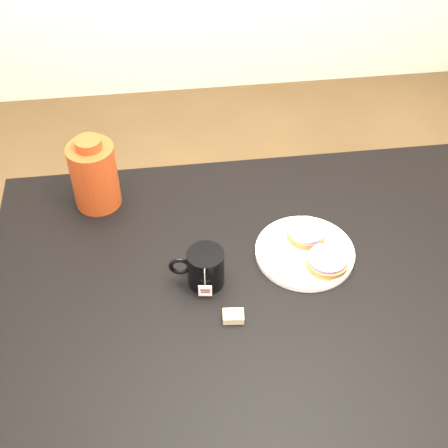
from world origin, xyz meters
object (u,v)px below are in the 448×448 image
at_px(teabag_pouch, 233,316).
at_px(bagel_back, 306,233).
at_px(plate, 305,252).
at_px(bagel_front, 327,261).
at_px(table, 294,305).
at_px(bagel_package, 94,175).
at_px(mug, 205,268).

bearing_deg(teabag_pouch, bagel_back, 45.70).
height_order(plate, bagel_back, bagel_back).
xyz_separation_m(plate, bagel_back, (0.01, 0.04, 0.02)).
xyz_separation_m(plate, bagel_front, (0.04, -0.05, 0.02)).
distance_m(table, bagel_back, 0.17).
relative_size(table, teabag_pouch, 31.11).
height_order(table, bagel_front, bagel_front).
distance_m(plate, bagel_package, 0.55).
relative_size(bagel_front, teabag_pouch, 3.05).
bearing_deg(bagel_package, mug, -50.95).
height_order(table, mug, mug).
bearing_deg(bagel_front, table, -157.49).
bearing_deg(plate, bagel_back, 74.63).
bearing_deg(teabag_pouch, bagel_package, 125.40).
bearing_deg(table, plate, 66.13).
distance_m(plate, mug, 0.25).
relative_size(table, bagel_package, 7.07).
xyz_separation_m(table, bagel_front, (0.08, 0.03, 0.11)).
relative_size(table, bagel_back, 11.38).
height_order(mug, bagel_package, bagel_package).
relative_size(plate, teabag_pouch, 5.20).
xyz_separation_m(table, bagel_package, (-0.45, 0.33, 0.17)).
height_order(bagel_front, mug, mug).
distance_m(table, bagel_front, 0.14).
relative_size(mug, bagel_package, 0.66).
height_order(plate, teabag_pouch, teabag_pouch).
distance_m(plate, teabag_pouch, 0.25).
distance_m(bagel_back, bagel_front, 0.10).
relative_size(table, bagel_front, 10.19).
bearing_deg(plate, mug, -167.41).
bearing_deg(bagel_back, teabag_pouch, -134.30).
distance_m(plate, bagel_back, 0.05).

